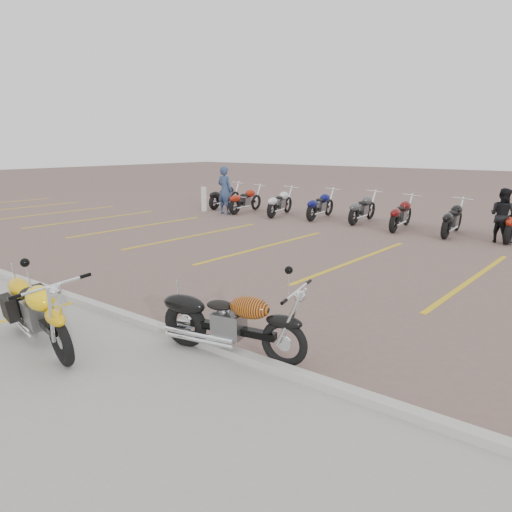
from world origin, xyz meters
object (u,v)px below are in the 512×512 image
Objects in this scene: yellow_cruiser at (42,313)px; person_b at (502,216)px; person_a at (225,190)px; bollard at (204,199)px; flame_cruiser at (229,324)px.

yellow_cruiser is 12.37m from person_b.
person_b is (10.05, 0.56, -0.17)m from person_a.
bollard is (-1.27, 0.10, -0.44)m from person_a.
yellow_cruiser reaches higher than flame_cruiser.
yellow_cruiser is 1.50× the size of person_b.
person_a is at bearing 25.38° from person_b.
bollard reaches higher than yellow_cruiser.
bollard is at bearing -6.16° from person_a.
flame_cruiser is at bearing 43.58° from yellow_cruiser.
bollard reaches higher than flame_cruiser.
flame_cruiser is 2.11× the size of bollard.
flame_cruiser is at bearing 130.85° from person_a.
bollard is at bearing 24.52° from person_b.
yellow_cruiser is 1.23× the size of person_a.
person_a reaches higher than person_b.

